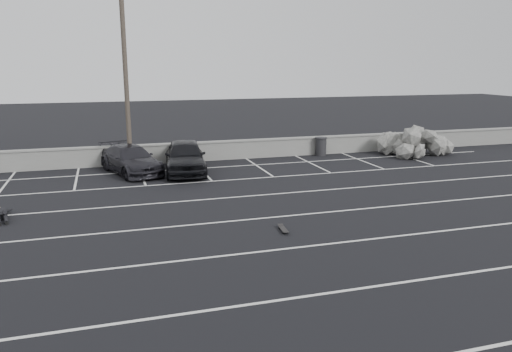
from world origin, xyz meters
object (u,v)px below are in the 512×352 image
object	(u,v)px
riprap_pile	(412,147)
skateboard	(283,229)
car_right	(131,160)
utility_pole	(126,79)
person	(0,210)
car_left	(185,156)
trash_bin	(321,146)

from	to	relation	value
riprap_pile	skateboard	world-z (taller)	riprap_pile
riprap_pile	car_right	bearing A→B (deg)	-179.23
utility_pole	person	size ratio (longest dim) A/B	3.70
skateboard	car_right	bearing A→B (deg)	117.68
riprap_pile	person	size ratio (longest dim) A/B	1.88
car_left	person	distance (m)	9.15
car_right	car_left	bearing A→B (deg)	-33.61
car_left	riprap_pile	distance (m)	13.56
trash_bin	riprap_pile	world-z (taller)	riprap_pile
car_right	utility_pole	xyz separation A→B (m)	(0.04, 1.31, 3.86)
skateboard	trash_bin	bearing A→B (deg)	66.53
utility_pole	riprap_pile	distance (m)	16.59
trash_bin	person	distance (m)	17.54
trash_bin	skateboard	bearing A→B (deg)	-119.18
car_right	skateboard	distance (m)	11.21
car_left	trash_bin	xyz separation A→B (m)	(8.34, 2.33, -0.27)
utility_pole	person	distance (m)	9.78
trash_bin	skateboard	xyz separation A→B (m)	(-6.72, -12.03, -0.47)
car_left	car_right	distance (m)	2.66
trash_bin	skateboard	size ratio (longest dim) A/B	1.47
car_right	trash_bin	world-z (taller)	car_right
car_left	skateboard	distance (m)	9.86
car_right	utility_pole	size ratio (longest dim) A/B	0.52
person	skateboard	bearing A→B (deg)	-39.88
car_left	trash_bin	distance (m)	8.66
riprap_pile	car_left	bearing A→B (deg)	-176.19
riprap_pile	skateboard	distance (m)	15.95
car_right	trash_bin	size ratio (longest dim) A/B	4.36
trash_bin	riprap_pile	bearing A→B (deg)	-15.42
trash_bin	person	xyz separation A→B (m)	(-15.79, -7.62, -0.31)
utility_pole	trash_bin	xyz separation A→B (m)	(10.87, 0.34, -3.99)
car_left	car_right	xyz separation A→B (m)	(-2.57, 0.68, -0.14)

